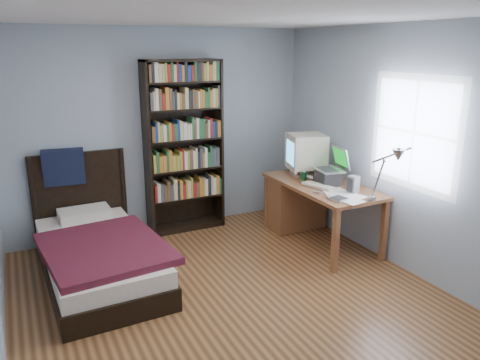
{
  "coord_description": "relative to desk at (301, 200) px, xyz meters",
  "views": [
    {
      "loc": [
        -1.66,
        -3.46,
        2.26
      ],
      "look_at": [
        0.36,
        0.62,
        0.96
      ],
      "focal_mm": 35.0,
      "sensor_mm": 36.0,
      "label": 1
    }
  ],
  "objects": [
    {
      "name": "room",
      "position": [
        -1.48,
        -1.21,
        0.84
      ],
      "size": [
        4.2,
        4.24,
        2.5
      ],
      "color": "#553419",
      "rests_on": "ground"
    },
    {
      "name": "desk",
      "position": [
        0.0,
        0.0,
        0.0
      ],
      "size": [
        0.75,
        1.52,
        0.73
      ],
      "color": "brown",
      "rests_on": "floor"
    },
    {
      "name": "crt_monitor",
      "position": [
        0.04,
        0.02,
        0.61
      ],
      "size": [
        0.55,
        0.51,
        0.52
      ],
      "color": "beige",
      "rests_on": "desk"
    },
    {
      "name": "laptop",
      "position": [
        0.09,
        -0.44,
        0.43
      ],
      "size": [
        0.39,
        0.39,
        0.42
      ],
      "color": "#2D2D30",
      "rests_on": "desk"
    },
    {
      "name": "desk_lamp",
      "position": [
        -0.03,
        -1.54,
        0.84
      ],
      "size": [
        0.25,
        0.55,
        0.65
      ],
      "color": "#99999E",
      "rests_on": "desk"
    },
    {
      "name": "keyboard",
      "position": [
        -0.11,
        -0.51,
        0.33
      ],
      "size": [
        0.26,
        0.43,
        0.04
      ],
      "primitive_type": "cube",
      "rotation": [
        0.0,
        0.07,
        0.26
      ],
      "color": "beige",
      "rests_on": "desk"
    },
    {
      "name": "speaker",
      "position": [
        0.1,
        -0.85,
        0.41
      ],
      "size": [
        0.11,
        0.11,
        0.19
      ],
      "primitive_type": "cube",
      "rotation": [
        0.0,
        0.0,
        0.22
      ],
      "color": "gray",
      "rests_on": "desk"
    },
    {
      "name": "soda_can",
      "position": [
        -0.11,
        -0.19,
        0.37
      ],
      "size": [
        0.06,
        0.06,
        0.11
      ],
      "primitive_type": "cylinder",
      "color": "#073715",
      "rests_on": "desk"
    },
    {
      "name": "mouse",
      "position": [
        -0.01,
        -0.17,
        0.34
      ],
      "size": [
        0.07,
        0.12,
        0.04
      ],
      "primitive_type": "ellipsoid",
      "color": "silver",
      "rests_on": "desk"
    },
    {
      "name": "phone_silver",
      "position": [
        -0.26,
        -0.7,
        0.33
      ],
      "size": [
        0.08,
        0.11,
        0.02
      ],
      "primitive_type": "cube",
      "rotation": [
        0.0,
        0.0,
        0.4
      ],
      "color": "silver",
      "rests_on": "desk"
    },
    {
      "name": "phone_grey",
      "position": [
        -0.25,
        -0.89,
        0.33
      ],
      "size": [
        0.08,
        0.11,
        0.02
      ],
      "primitive_type": "cube",
      "rotation": [
        0.0,
        0.0,
        -0.38
      ],
      "color": "gray",
      "rests_on": "desk"
    },
    {
      "name": "external_drive",
      "position": [
        -0.2,
        -1.0,
        0.33
      ],
      "size": [
        0.16,
        0.16,
        0.03
      ],
      "primitive_type": "cube",
      "rotation": [
        0.0,
        0.0,
        0.21
      ],
      "color": "gray",
      "rests_on": "desk"
    },
    {
      "name": "bookshelf",
      "position": [
        -1.27,
        0.73,
        0.65
      ],
      "size": [
        0.96,
        0.3,
        2.13
      ],
      "color": "black",
      "rests_on": "floor"
    },
    {
      "name": "bed",
      "position": [
        -2.53,
        -0.07,
        -0.16
      ],
      "size": [
        1.2,
        2.11,
        1.16
      ],
      "color": "black",
      "rests_on": "floor"
    }
  ]
}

